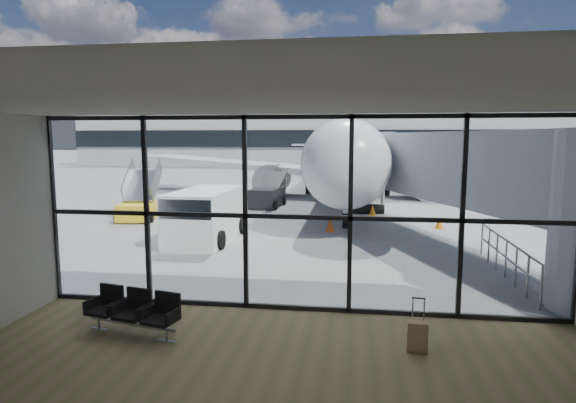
% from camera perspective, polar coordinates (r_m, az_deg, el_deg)
% --- Properties ---
extents(ground, '(220.00, 220.00, 0.00)m').
position_cam_1_polar(ground, '(50.87, 6.67, 2.90)').
color(ground, slate).
rests_on(ground, ground).
extents(lounge_shell, '(12.02, 8.01, 4.51)m').
position_cam_1_polar(lounge_shell, '(6.18, -4.45, -4.77)').
color(lounge_shell, brown).
rests_on(lounge_shell, ground).
extents(glass_curtain_wall, '(12.10, 0.12, 4.50)m').
position_cam_1_polar(glass_curtain_wall, '(10.91, 1.08, -1.58)').
color(glass_curtain_wall, white).
rests_on(glass_curtain_wall, ground).
extents(jet_bridge, '(8.00, 16.50, 4.33)m').
position_cam_1_polar(jet_bridge, '(18.16, 19.53, 3.22)').
color(jet_bridge, '#A6A9AC').
rests_on(jet_bridge, ground).
extents(apron_railing, '(0.06, 5.46, 1.11)m').
position_cam_1_polar(apron_railing, '(15.17, 24.44, -5.57)').
color(apron_railing, gray).
rests_on(apron_railing, ground).
extents(far_terminal, '(80.00, 12.20, 11.00)m').
position_cam_1_polar(far_terminal, '(72.69, 6.73, 7.56)').
color(far_terminal, beige).
rests_on(far_terminal, ground).
extents(tree_0, '(4.95, 4.95, 7.12)m').
position_cam_1_polar(tree_0, '(94.79, -21.26, 7.32)').
color(tree_0, '#382619').
rests_on(tree_0, ground).
extents(tree_1, '(5.61, 5.61, 8.07)m').
position_cam_1_polar(tree_1, '(92.01, -17.99, 7.86)').
color(tree_1, '#382619').
rests_on(tree_1, ground).
extents(tree_2, '(6.27, 6.27, 9.03)m').
position_cam_1_polar(tree_2, '(89.56, -14.52, 8.41)').
color(tree_2, '#382619').
rests_on(tree_2, ground).
extents(tree_3, '(4.95, 4.95, 7.12)m').
position_cam_1_polar(tree_3, '(87.42, -10.82, 7.73)').
color(tree_3, '#382619').
rests_on(tree_3, ground).
extents(tree_4, '(5.61, 5.61, 8.07)m').
position_cam_1_polar(tree_4, '(85.67, -7.00, 8.23)').
color(tree_4, '#382619').
rests_on(tree_4, ground).
extents(tree_5, '(6.27, 6.27, 9.03)m').
position_cam_1_polar(tree_5, '(84.31, -3.02, 8.71)').
color(tree_5, '#382619').
rests_on(tree_5, ground).
extents(seating_row, '(2.06, 0.99, 0.91)m').
position_cam_1_polar(seating_row, '(10.52, -17.70, -12.08)').
color(seating_row, gray).
rests_on(seating_row, ground).
extents(suitcase, '(0.40, 0.31, 1.02)m').
position_cam_1_polar(suitcase, '(9.60, 15.10, -15.18)').
color(suitcase, '#89694C').
rests_on(suitcase, ground).
extents(airliner, '(31.83, 36.81, 9.49)m').
position_cam_1_polar(airliner, '(35.45, 7.11, 5.64)').
color(airliner, silver).
rests_on(airliner, ground).
extents(service_van, '(2.30, 4.62, 1.99)m').
position_cam_1_polar(service_van, '(18.98, -9.76, -1.57)').
color(service_van, white).
rests_on(service_van, ground).
extents(belt_loader, '(1.93, 4.33, 1.94)m').
position_cam_1_polar(belt_loader, '(28.31, -2.44, 0.71)').
color(belt_loader, black).
rests_on(belt_loader, ground).
extents(mobile_stairs, '(2.21, 3.54, 2.33)m').
position_cam_1_polar(mobile_stairs, '(25.02, -17.16, -0.71)').
color(mobile_stairs, yellow).
rests_on(mobile_stairs, ground).
extents(traffic_cone_a, '(0.39, 0.39, 0.56)m').
position_cam_1_polar(traffic_cone_a, '(25.35, 9.99, -1.07)').
color(traffic_cone_a, orange).
rests_on(traffic_cone_a, ground).
extents(traffic_cone_b, '(0.40, 0.40, 0.57)m').
position_cam_1_polar(traffic_cone_b, '(20.79, 5.00, -2.82)').
color(traffic_cone_b, '#CF4B0A').
rests_on(traffic_cone_b, ground).
extents(traffic_cone_c, '(0.37, 0.37, 0.53)m').
position_cam_1_polar(traffic_cone_c, '(22.46, 17.48, -2.42)').
color(traffic_cone_c, orange).
rests_on(traffic_cone_c, ground).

